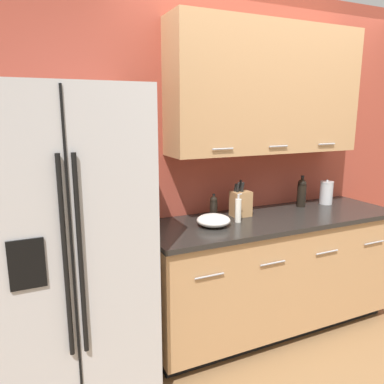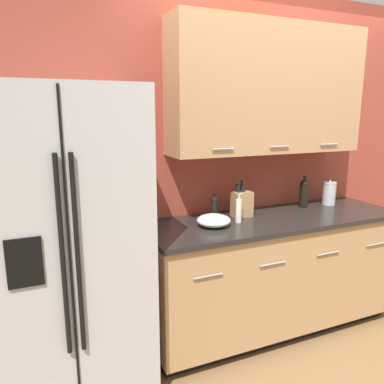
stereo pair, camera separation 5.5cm
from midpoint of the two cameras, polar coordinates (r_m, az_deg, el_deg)
name	(u,v)px [view 2 (the right image)]	position (r m, az deg, el deg)	size (l,w,h in m)	color
ground_plane	(356,381)	(2.90, 24.20, -24.82)	(14.00, 14.00, 0.00)	olive
wall_back	(267,144)	(3.11, 11.86, 7.24)	(10.00, 0.39, 2.60)	#993D2D
counter_unit	(272,273)	(3.06, 12.65, -11.89)	(2.01, 0.64, 0.92)	black
refrigerator	(64,249)	(2.31, -18.25, -8.19)	(0.90, 0.78, 1.84)	#B2B2B5
knife_block	(242,203)	(2.84, 8.14, -1.74)	(0.14, 0.11, 0.28)	#A87A4C
wine_bottle	(304,193)	(3.23, 17.15, -0.10)	(0.07, 0.07, 0.26)	black
soap_dispenser	(239,210)	(2.69, 7.71, -2.81)	(0.05, 0.04, 0.21)	silver
oil_bottle	(214,207)	(2.78, 3.99, -2.25)	(0.06, 0.06, 0.18)	black
steel_canister	(329,193)	(3.39, 20.60, -0.17)	(0.11, 0.11, 0.21)	#B7B7BA
mixing_bowl	(214,220)	(2.59, 3.93, -4.34)	(0.23, 0.23, 0.08)	white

